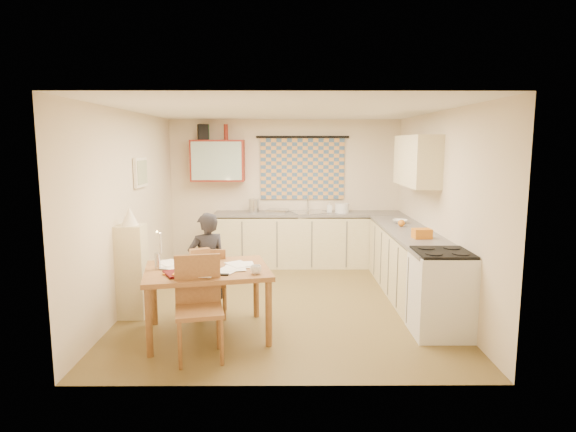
{
  "coord_description": "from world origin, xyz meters",
  "views": [
    {
      "loc": [
        0.0,
        -6.17,
        2.08
      ],
      "look_at": [
        0.04,
        0.2,
        1.13
      ],
      "focal_mm": 30.0,
      "sensor_mm": 36.0,
      "label": 1
    }
  ],
  "objects_px": {
    "stove": "(441,293)",
    "chair_far": "(211,295)",
    "dining_table": "(208,301)",
    "person": "(207,266)",
    "counter_back": "(311,240)",
    "shelf_stand": "(132,271)",
    "counter_right": "(411,266)"
  },
  "relations": [
    {
      "from": "stove",
      "to": "counter_back",
      "type": "bearing_deg",
      "value": 112.32
    },
    {
      "from": "chair_far",
      "to": "shelf_stand",
      "type": "relative_size",
      "value": 0.76
    },
    {
      "from": "dining_table",
      "to": "chair_far",
      "type": "relative_size",
      "value": 1.73
    },
    {
      "from": "counter_right",
      "to": "person",
      "type": "height_order",
      "value": "person"
    },
    {
      "from": "stove",
      "to": "chair_far",
      "type": "relative_size",
      "value": 1.09
    },
    {
      "from": "counter_back",
      "to": "shelf_stand",
      "type": "relative_size",
      "value": 2.92
    },
    {
      "from": "counter_right",
      "to": "person",
      "type": "xyz_separation_m",
      "value": [
        -2.63,
        -0.71,
        0.19
      ]
    },
    {
      "from": "person",
      "to": "counter_right",
      "type": "bearing_deg",
      "value": 168.29
    },
    {
      "from": "counter_back",
      "to": "dining_table",
      "type": "relative_size",
      "value": 2.21
    },
    {
      "from": "stove",
      "to": "person",
      "type": "bearing_deg",
      "value": 168.16
    },
    {
      "from": "counter_right",
      "to": "chair_far",
      "type": "bearing_deg",
      "value": -165.32
    },
    {
      "from": "dining_table",
      "to": "counter_back",
      "type": "bearing_deg",
      "value": 55.31
    },
    {
      "from": "counter_right",
      "to": "dining_table",
      "type": "height_order",
      "value": "counter_right"
    },
    {
      "from": "chair_far",
      "to": "stove",
      "type": "bearing_deg",
      "value": 161.94
    },
    {
      "from": "dining_table",
      "to": "shelf_stand",
      "type": "bearing_deg",
      "value": 138.44
    },
    {
      "from": "stove",
      "to": "chair_far",
      "type": "bearing_deg",
      "value": 167.37
    },
    {
      "from": "counter_right",
      "to": "shelf_stand",
      "type": "height_order",
      "value": "shelf_stand"
    },
    {
      "from": "chair_far",
      "to": "person",
      "type": "relative_size",
      "value": 0.67
    },
    {
      "from": "counter_right",
      "to": "shelf_stand",
      "type": "distance_m",
      "value": 3.61
    },
    {
      "from": "counter_back",
      "to": "stove",
      "type": "distance_m",
      "value": 3.32
    },
    {
      "from": "shelf_stand",
      "to": "counter_back",
      "type": "bearing_deg",
      "value": 47.54
    },
    {
      "from": "counter_back",
      "to": "stove",
      "type": "xyz_separation_m",
      "value": [
        1.26,
        -3.07,
        0.02
      ]
    },
    {
      "from": "stove",
      "to": "dining_table",
      "type": "xyz_separation_m",
      "value": [
        -2.54,
        0.01,
        -0.09
      ]
    },
    {
      "from": "shelf_stand",
      "to": "dining_table",
      "type": "bearing_deg",
      "value": -29.64
    },
    {
      "from": "chair_far",
      "to": "dining_table",
      "type": "bearing_deg",
      "value": 90.75
    },
    {
      "from": "dining_table",
      "to": "person",
      "type": "bearing_deg",
      "value": 87.27
    },
    {
      "from": "dining_table",
      "to": "chair_far",
      "type": "height_order",
      "value": "chair_far"
    },
    {
      "from": "counter_right",
      "to": "dining_table",
      "type": "xyz_separation_m",
      "value": [
        -2.54,
        -1.26,
        -0.07
      ]
    },
    {
      "from": "stove",
      "to": "dining_table",
      "type": "relative_size",
      "value": 0.63
    },
    {
      "from": "person",
      "to": "stove",
      "type": "bearing_deg",
      "value": 141.25
    },
    {
      "from": "dining_table",
      "to": "person",
      "type": "relative_size",
      "value": 1.16
    },
    {
      "from": "counter_back",
      "to": "counter_right",
      "type": "height_order",
      "value": "same"
    }
  ]
}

